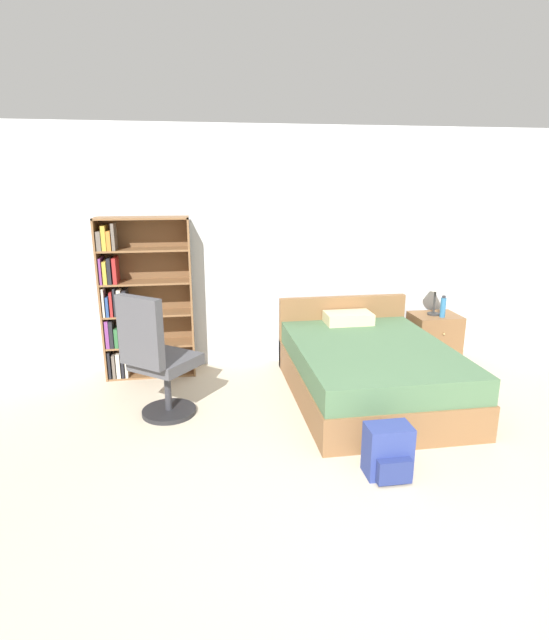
{
  "coord_description": "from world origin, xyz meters",
  "views": [
    {
      "loc": [
        -1.19,
        -2.23,
        2.04
      ],
      "look_at": [
        -0.51,
        1.98,
        0.84
      ],
      "focal_mm": 28.0,
      "sensor_mm": 36.0,
      "label": 1
    }
  ],
  "objects_px": {
    "bed": "(368,369)",
    "nightstand": "(434,337)",
    "table_lamp": "(436,283)",
    "water_bottle": "(443,307)",
    "backpack_blue": "(388,452)",
    "office_chair": "(157,361)",
    "bookshelf": "(136,301)"
  },
  "relations": [
    {
      "from": "office_chair",
      "to": "backpack_blue",
      "type": "bearing_deg",
      "value": -35.13
    },
    {
      "from": "bed",
      "to": "backpack_blue",
      "type": "relative_size",
      "value": 5.21
    },
    {
      "from": "table_lamp",
      "to": "water_bottle",
      "type": "height_order",
      "value": "table_lamp"
    },
    {
      "from": "water_bottle",
      "to": "backpack_blue",
      "type": "height_order",
      "value": "water_bottle"
    },
    {
      "from": "bed",
      "to": "office_chair",
      "type": "relative_size",
      "value": 1.74
    },
    {
      "from": "bed",
      "to": "office_chair",
      "type": "xyz_separation_m",
      "value": [
        -1.97,
        -0.18,
        0.26
      ]
    },
    {
      "from": "bed",
      "to": "nightstand",
      "type": "xyz_separation_m",
      "value": [
        1.09,
        0.84,
        -0.0
      ]
    },
    {
      "from": "nightstand",
      "to": "water_bottle",
      "type": "height_order",
      "value": "water_bottle"
    },
    {
      "from": "bookshelf",
      "to": "backpack_blue",
      "type": "height_order",
      "value": "bookshelf"
    },
    {
      "from": "bookshelf",
      "to": "water_bottle",
      "type": "bearing_deg",
      "value": -3.2
    },
    {
      "from": "bed",
      "to": "table_lamp",
      "type": "bearing_deg",
      "value": 38.32
    },
    {
      "from": "bed",
      "to": "office_chair",
      "type": "distance_m",
      "value": 1.99
    },
    {
      "from": "table_lamp",
      "to": "water_bottle",
      "type": "distance_m",
      "value": 0.28
    },
    {
      "from": "office_chair",
      "to": "water_bottle",
      "type": "height_order",
      "value": "office_chair"
    },
    {
      "from": "bed",
      "to": "water_bottle",
      "type": "height_order",
      "value": "water_bottle"
    },
    {
      "from": "office_chair",
      "to": "nightstand",
      "type": "bearing_deg",
      "value": 18.34
    },
    {
      "from": "backpack_blue",
      "to": "table_lamp",
      "type": "bearing_deg",
      "value": 57.67
    },
    {
      "from": "water_bottle",
      "to": "nightstand",
      "type": "bearing_deg",
      "value": 101.55
    },
    {
      "from": "office_chair",
      "to": "backpack_blue",
      "type": "xyz_separation_m",
      "value": [
        1.65,
        -1.16,
        -0.36
      ]
    },
    {
      "from": "nightstand",
      "to": "backpack_blue",
      "type": "relative_size",
      "value": 1.44
    },
    {
      "from": "bed",
      "to": "backpack_blue",
      "type": "distance_m",
      "value": 1.38
    },
    {
      "from": "office_chair",
      "to": "table_lamp",
      "type": "height_order",
      "value": "office_chair"
    },
    {
      "from": "bed",
      "to": "nightstand",
      "type": "distance_m",
      "value": 1.38
    },
    {
      "from": "nightstand",
      "to": "bed",
      "type": "bearing_deg",
      "value": -142.5
    },
    {
      "from": "bookshelf",
      "to": "backpack_blue",
      "type": "bearing_deg",
      "value": -49.53
    },
    {
      "from": "bookshelf",
      "to": "table_lamp",
      "type": "distance_m",
      "value": 3.31
    },
    {
      "from": "backpack_blue",
      "to": "bookshelf",
      "type": "bearing_deg",
      "value": 130.47
    },
    {
      "from": "water_bottle",
      "to": "backpack_blue",
      "type": "distance_m",
      "value": 2.56
    },
    {
      "from": "office_chair",
      "to": "water_bottle",
      "type": "relative_size",
      "value": 4.63
    },
    {
      "from": "table_lamp",
      "to": "bookshelf",
      "type": "bearing_deg",
      "value": 178.64
    },
    {
      "from": "office_chair",
      "to": "bookshelf",
      "type": "bearing_deg",
      "value": 104.04
    },
    {
      "from": "office_chair",
      "to": "backpack_blue",
      "type": "distance_m",
      "value": 2.05
    }
  ]
}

